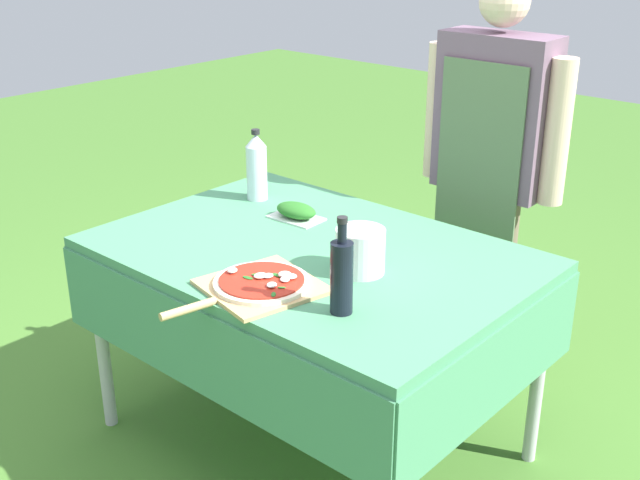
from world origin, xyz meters
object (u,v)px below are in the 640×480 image
Objects in this scene: water_bottle at (257,167)px; prep_table at (312,271)px; oil_bottle at (342,275)px; pizza_on_peel at (260,285)px; herb_container at (296,211)px; mixing_tub at (360,251)px; person_cook at (491,154)px.

prep_table is at bearing -24.80° from water_bottle.
oil_bottle reaches higher than prep_table.
herb_container is at bearing 134.73° from pizza_on_peel.
pizza_on_peel is 0.32m from mixing_tub.
herb_container is 1.28× the size of mixing_tub.
oil_bottle is at bearing -30.74° from water_bottle.
person_cook is at bearing 99.52° from oil_bottle.
pizza_on_peel is at bearing -75.54° from prep_table.
oil_bottle is at bearing -37.77° from prep_table.
mixing_tub is (0.14, 0.28, 0.05)m from pizza_on_peel.
water_bottle is at bearing 42.24° from person_cook.
person_cook is 0.87m from water_bottle.
prep_table is 0.86m from person_cook.
oil_bottle is 1.03× the size of water_bottle.
herb_container is at bearing 142.84° from oil_bottle.
herb_container is at bearing -12.66° from water_bottle.
herb_container is (0.25, -0.06, -0.10)m from water_bottle.
person_cook is at bearing 58.98° from herb_container.
oil_bottle reaches higher than mixing_tub.
water_bottle is at bearing 155.20° from prep_table.
person_cook reaches higher than water_bottle.
oil_bottle is at bearing -62.18° from mixing_tub.
prep_table is at bearing -36.19° from herb_container.
prep_table is at bearing 116.88° from pizza_on_peel.
oil_bottle is at bearing 99.09° from person_cook.
herb_container is (-0.57, 0.43, -0.08)m from oil_bottle.
oil_bottle is (0.35, -0.27, 0.19)m from prep_table.
water_bottle reaches higher than herb_container.
mixing_tub is (0.22, -0.03, 0.15)m from prep_table.
herb_container is at bearing 156.17° from mixing_tub.
oil_bottle is 0.96m from water_bottle.
pizza_on_peel is at bearing -44.03° from water_bottle.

